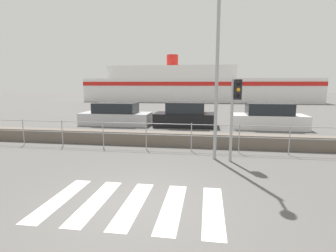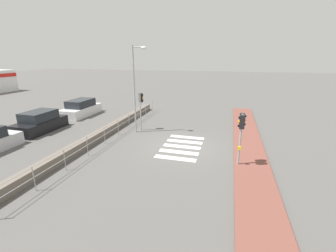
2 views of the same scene
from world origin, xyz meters
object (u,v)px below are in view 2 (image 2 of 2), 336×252
Objects in this scene: traffic_light_near at (242,126)px; streetlamp at (136,81)px; parked_car_black at (40,123)px; parked_car_white at (81,109)px; traffic_light_far at (141,103)px.

streetlamp is at bearing 62.35° from traffic_light_near.
streetlamp is 8.23m from parked_car_black.
streetlamp reaches higher than parked_car_white.
parked_car_black is 0.90× the size of parked_car_white.
streetlamp is 1.44× the size of parked_car_white.
traffic_light_far reaches higher than parked_car_white.
streetlamp reaches higher than traffic_light_far.
streetlamp is at bearing -77.18° from parked_car_black.
traffic_light_near is 0.98× the size of traffic_light_far.
streetlamp is (3.75, 7.16, 1.68)m from traffic_light_near.
traffic_light_far reaches higher than traffic_light_near.
traffic_light_far is 8.03m from parked_car_white.
traffic_light_far is 0.66× the size of parked_car_white.
parked_car_black is at bearing 81.91° from traffic_light_near.
parked_car_white is (2.74, 7.40, -1.44)m from traffic_light_far.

